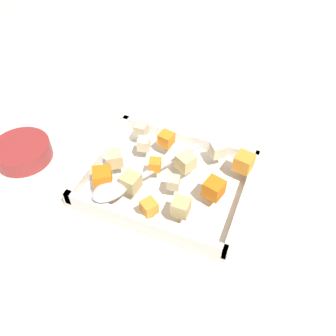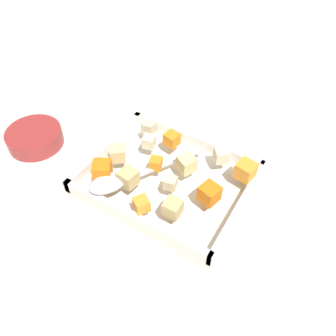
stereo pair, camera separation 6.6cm
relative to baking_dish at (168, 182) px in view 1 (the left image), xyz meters
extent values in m
plane|color=beige|center=(0.00, 0.01, -0.01)|extent=(4.00, 4.00, 0.00)
cube|color=white|center=(0.00, 0.00, -0.01)|extent=(0.31, 0.24, 0.01)
cube|color=white|center=(0.00, -0.12, 0.02)|extent=(0.31, 0.01, 0.03)
cube|color=white|center=(0.00, 0.12, 0.02)|extent=(0.31, 0.01, 0.03)
cube|color=white|center=(-0.15, 0.00, 0.02)|extent=(0.01, 0.24, 0.03)
cube|color=white|center=(0.15, 0.00, 0.02)|extent=(0.01, 0.24, 0.03)
cube|color=orange|center=(-0.03, 0.00, 0.04)|extent=(0.03, 0.03, 0.02)
cube|color=orange|center=(-0.10, -0.07, 0.05)|extent=(0.05, 0.05, 0.03)
cube|color=orange|center=(0.10, -0.02, 0.05)|extent=(0.04, 0.04, 0.03)
cube|color=orange|center=(-0.03, 0.07, 0.04)|extent=(0.03, 0.03, 0.03)
cube|color=orange|center=(0.01, -0.10, 0.04)|extent=(0.03, 0.03, 0.02)
cube|color=orange|center=(0.13, 0.06, 0.05)|extent=(0.04, 0.04, 0.03)
cube|color=beige|center=(0.07, 0.08, 0.04)|extent=(0.04, 0.04, 0.03)
cube|color=#E0CC89|center=(0.03, 0.02, 0.04)|extent=(0.04, 0.04, 0.03)
cube|color=beige|center=(0.02, -0.03, 0.04)|extent=(0.03, 0.03, 0.02)
cube|color=#E0CC89|center=(-0.10, -0.02, 0.04)|extent=(0.04, 0.04, 0.03)
cube|color=tan|center=(0.06, -0.08, 0.04)|extent=(0.03, 0.03, 0.03)
cube|color=beige|center=(-0.09, 0.08, 0.04)|extent=(0.03, 0.03, 0.02)
cube|color=tan|center=(-0.05, -0.06, 0.04)|extent=(0.03, 0.03, 0.03)
cube|color=beige|center=(-0.07, 0.04, 0.04)|extent=(0.03, 0.03, 0.02)
ellipsoid|color=silver|center=(-0.07, -0.09, 0.04)|extent=(0.08, 0.09, 0.02)
cube|color=silver|center=(-0.01, 0.02, 0.03)|extent=(0.09, 0.15, 0.01)
cylinder|color=maroon|center=(-0.31, -0.04, 0.01)|extent=(0.12, 0.12, 0.04)
camera|label=1|loc=(0.17, -0.41, 0.52)|focal=37.52mm
camera|label=2|loc=(0.23, -0.39, 0.52)|focal=37.52mm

